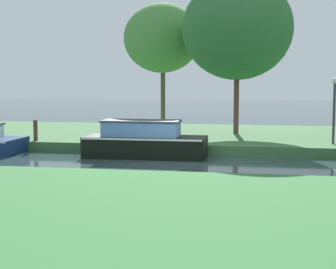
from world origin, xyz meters
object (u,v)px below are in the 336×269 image
object	(u,v)px
willow_tree_left	(162,38)
mooring_post_far	(137,133)
black_barge	(144,142)
lamp_post	(334,102)
willow_tree_centre	(237,28)
mooring_post_near	(36,130)

from	to	relation	value
willow_tree_left	mooring_post_far	xyz separation A→B (m)	(0.25, -6.69, -4.33)
black_barge	willow_tree_left	world-z (taller)	willow_tree_left
lamp_post	mooring_post_far	xyz separation A→B (m)	(-7.86, -1.06, -1.30)
willow_tree_centre	lamp_post	distance (m)	6.22
mooring_post_near	black_barge	bearing A→B (deg)	-13.93
mooring_post_near	mooring_post_far	distance (m)	4.43
willow_tree_centre	mooring_post_near	size ratio (longest dim) A/B	8.42
willow_tree_left	lamp_post	xyz separation A→B (m)	(8.11, -5.64, -3.03)
willow_tree_left	lamp_post	size ratio (longest dim) A/B	2.46
black_barge	lamp_post	bearing A→B (deg)	17.52
willow_tree_centre	mooring_post_near	distance (m)	10.37
willow_tree_centre	lamp_post	world-z (taller)	willow_tree_centre
willow_tree_centre	mooring_post_far	size ratio (longest dim) A/B	9.36
black_barge	mooring_post_near	size ratio (longest dim) A/B	5.33
willow_tree_centre	mooring_post_far	world-z (taller)	willow_tree_centre
black_barge	willow_tree_left	xyz separation A→B (m)	(-0.83, 7.94, 4.52)
black_barge	mooring_post_far	size ratio (longest dim) A/B	5.93
willow_tree_left	mooring_post_far	size ratio (longest dim) A/B	8.29
willow_tree_centre	mooring_post_far	bearing A→B (deg)	-130.57
mooring_post_far	lamp_post	bearing A→B (deg)	7.66
willow_tree_centre	lamp_post	xyz separation A→B (m)	(4.08, -3.36, -3.28)
mooring_post_far	black_barge	bearing A→B (deg)	-64.93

